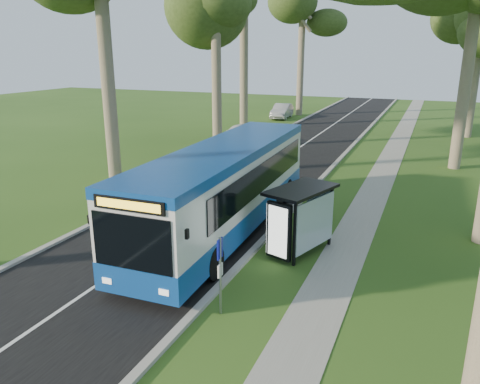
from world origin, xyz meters
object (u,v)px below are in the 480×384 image
object	(u,v)px
litter_bin	(319,215)
car_white	(241,134)
bus_stop_sign	(220,266)
bus_shelter	(302,211)
car_silver	(282,111)
bus	(226,188)

from	to	relation	value
litter_bin	car_white	world-z (taller)	car_white
bus_stop_sign	bus_shelter	bearing A→B (deg)	75.54
bus_stop_sign	car_white	world-z (taller)	bus_stop_sign
litter_bin	car_white	xyz separation A→B (m)	(-9.44, 14.50, 0.35)
bus_stop_sign	bus_shelter	size ratio (longest dim) A/B	0.73
car_silver	bus_stop_sign	bearing A→B (deg)	-79.55
bus	litter_bin	xyz separation A→B (m)	(3.26, 2.00, -1.30)
bus	bus_shelter	xyz separation A→B (m)	(3.32, -1.10, -0.12)
bus_shelter	car_silver	size ratio (longest dim) A/B	0.67
bus_stop_sign	bus_shelter	world-z (taller)	bus_shelter
bus_stop_sign	car_silver	world-z (taller)	bus_stop_sign
bus	bus_shelter	distance (m)	3.50
car_white	car_silver	distance (m)	14.93
bus	bus_stop_sign	distance (m)	6.06
litter_bin	car_silver	xyz separation A→B (m)	(-10.95, 29.36, 0.29)
bus	bus_stop_sign	world-z (taller)	bus
bus	car_white	world-z (taller)	bus
bus_stop_sign	litter_bin	distance (m)	7.69
bus	car_silver	world-z (taller)	bus
bus_stop_sign	car_silver	bearing A→B (deg)	102.91
bus_shelter	litter_bin	size ratio (longest dim) A/B	3.42
bus	litter_bin	distance (m)	4.04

